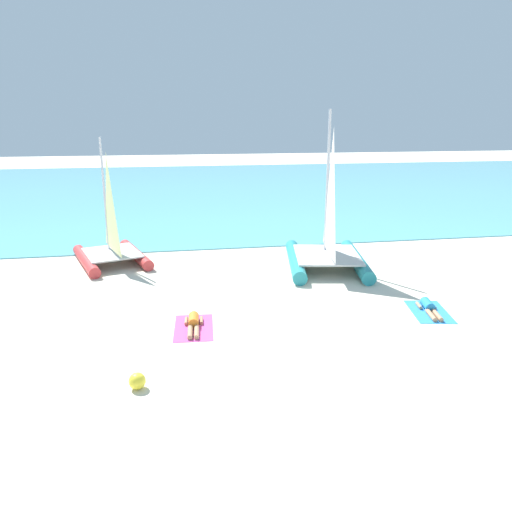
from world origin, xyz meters
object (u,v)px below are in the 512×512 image
at_px(beach_ball, 137,381).
at_px(towel_right, 429,312).
at_px(sailboat_teal, 327,246).
at_px(sunbather_right, 429,307).
at_px(sailboat_red, 111,246).
at_px(sunbather_left, 194,323).
at_px(towel_left, 194,328).

bearing_deg(beach_ball, towel_right, 19.12).
relative_size(sailboat_teal, beach_ball, 16.18).
bearing_deg(sunbather_right, sailboat_teal, 120.92).
xyz_separation_m(sailboat_red, sunbather_right, (10.25, -7.15, -0.63)).
xyz_separation_m(sailboat_red, sunbather_left, (2.96, -7.07, -0.63)).
height_order(sunbather_left, towel_right, sunbather_left).
distance_m(towel_right, beach_ball, 9.21).
relative_size(towel_left, sunbather_left, 1.21).
distance_m(sailboat_red, towel_right, 12.55).
xyz_separation_m(sailboat_teal, sailboat_red, (-8.52, 2.21, -0.16)).
relative_size(sailboat_teal, sunbather_left, 3.92).
relative_size(sunbather_left, beach_ball, 4.13).
height_order(sailboat_red, towel_left, sailboat_red).
bearing_deg(sunbather_left, towel_right, 2.95).
relative_size(sailboat_red, towel_right, 2.68).
bearing_deg(sailboat_red, beach_ball, -99.25).
height_order(sailboat_teal, beach_ball, sailboat_teal).
relative_size(sailboat_red, sunbather_left, 3.24).
relative_size(sailboat_red, towel_left, 2.68).
relative_size(sailboat_teal, sunbather_right, 3.93).
xyz_separation_m(sailboat_red, towel_right, (10.24, -7.21, -0.75)).
relative_size(towel_left, sunbather_right, 1.22).
height_order(towel_left, sunbather_left, sunbather_left).
xyz_separation_m(sailboat_teal, towel_right, (1.72, -5.00, -0.91)).
bearing_deg(beach_ball, sailboat_teal, 48.93).
distance_m(towel_right, sunbather_right, 0.14).
bearing_deg(sunbather_left, sunbather_right, 3.47).
height_order(sailboat_red, towel_right, sailboat_red).
xyz_separation_m(sunbather_right, beach_ball, (-8.72, -3.08, 0.06)).
bearing_deg(beach_ball, sailboat_red, 98.53).
xyz_separation_m(towel_left, beach_ball, (-1.42, -3.09, 0.18)).
distance_m(sailboat_teal, sunbather_left, 7.43).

